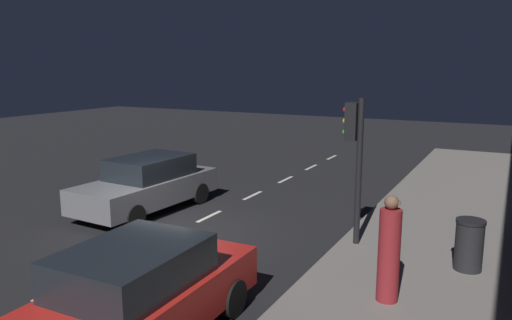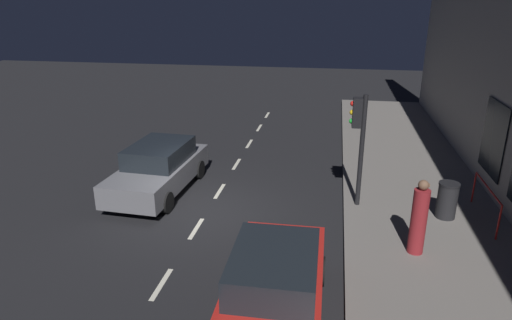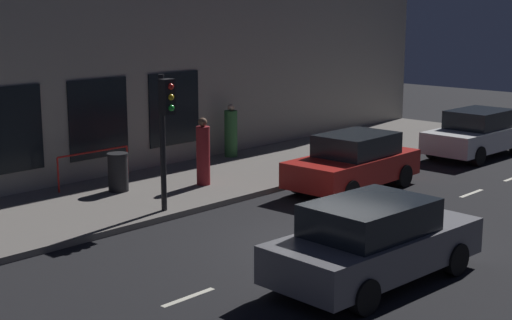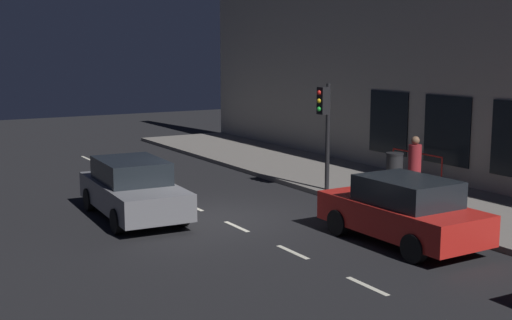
% 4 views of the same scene
% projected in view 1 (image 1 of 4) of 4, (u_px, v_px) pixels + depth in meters
% --- Properties ---
extents(ground_plane, '(60.00, 60.00, 0.00)m').
position_uv_depth(ground_plane, '(175.00, 233.00, 12.52)').
color(ground_plane, black).
extents(sidewalk, '(4.50, 32.00, 0.15)m').
position_uv_depth(sidewalk, '(433.00, 279.00, 9.64)').
color(sidewalk, slate).
rests_on(sidewalk, ground).
extents(lane_centre_line, '(0.12, 27.20, 0.01)m').
position_uv_depth(lane_centre_line, '(149.00, 245.00, 11.65)').
color(lane_centre_line, beige).
rests_on(lane_centre_line, ground).
extents(traffic_light, '(0.48, 0.32, 3.33)m').
position_uv_depth(traffic_light, '(355.00, 144.00, 11.01)').
color(traffic_light, black).
rests_on(traffic_light, sidewalk).
extents(parked_car_1, '(2.13, 4.58, 1.58)m').
position_uv_depth(parked_car_1, '(148.00, 184.00, 14.38)').
color(parked_car_1, slate).
rests_on(parked_car_1, ground).
extents(parked_car_2, '(1.95, 4.21, 1.58)m').
position_uv_depth(parked_car_2, '(139.00, 294.00, 7.42)').
color(parked_car_2, red).
rests_on(parked_car_2, ground).
extents(pedestrian_1, '(0.41, 0.41, 1.89)m').
position_uv_depth(pedestrian_1, '(389.00, 252.00, 8.45)').
color(pedestrian_1, maroon).
rests_on(pedestrian_1, sidewalk).
extents(trash_bin, '(0.57, 0.57, 1.04)m').
position_uv_depth(trash_bin, '(469.00, 245.00, 9.81)').
color(trash_bin, black).
rests_on(trash_bin, sidewalk).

